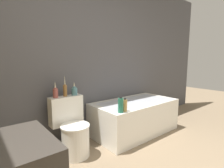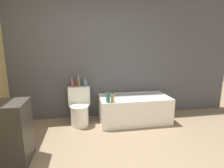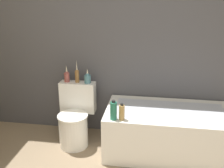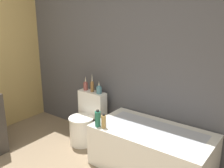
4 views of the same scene
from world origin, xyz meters
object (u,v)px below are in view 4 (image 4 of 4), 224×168
bathtub (152,150)px  vase_bronze (99,89)px  vase_gold (86,85)px  shampoo_bottle_tall (98,119)px  toilet (85,121)px  vase_silver (92,86)px  shampoo_bottle_short (104,121)px

bathtub → vase_bronze: (-0.98, 0.21, 0.53)m
vase_gold → shampoo_bottle_tall: vase_gold is taller
toilet → shampoo_bottle_tall: size_ratio=3.48×
toilet → vase_silver: vase_silver is taller
vase_silver → vase_gold: bearing=179.6°
vase_silver → shampoo_bottle_short: bearing=-39.6°
vase_gold → vase_bronze: bearing=-1.3°
vase_silver → shampoo_bottle_tall: vase_silver is taller
vase_bronze → shampoo_bottle_tall: size_ratio=0.88×
shampoo_bottle_tall → bathtub: bearing=27.2°
toilet → shampoo_bottle_short: toilet is taller
bathtub → vase_gold: 1.37m
vase_bronze → shampoo_bottle_short: vase_bronze is taller
vase_gold → shampoo_bottle_tall: size_ratio=1.01×
vase_silver → shampoo_bottle_tall: (0.52, -0.51, -0.20)m
bathtub → vase_gold: bearing=170.4°
bathtub → vase_gold: (-1.24, 0.21, 0.53)m
toilet → vase_bronze: vase_bronze is taller
bathtub → shampoo_bottle_short: 0.67m
shampoo_bottle_tall → vase_gold: bearing=141.9°
vase_bronze → shampoo_bottle_tall: vase_bronze is taller
toilet → vase_gold: 0.52m
shampoo_bottle_tall → shampoo_bottle_short: (0.08, 0.01, -0.02)m
vase_bronze → bathtub: bearing=-11.8°
vase_bronze → shampoo_bottle_tall: (0.39, -0.51, -0.17)m
bathtub → vase_silver: 1.26m
shampoo_bottle_tall → toilet: bearing=146.7°
shampoo_bottle_tall → shampoo_bottle_short: bearing=5.9°
vase_silver → vase_bronze: bearing=-2.2°
vase_bronze → vase_gold: bearing=178.7°
bathtub → vase_gold: size_ratio=6.66×
shampoo_bottle_tall → shampoo_bottle_short: shampoo_bottle_tall is taller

